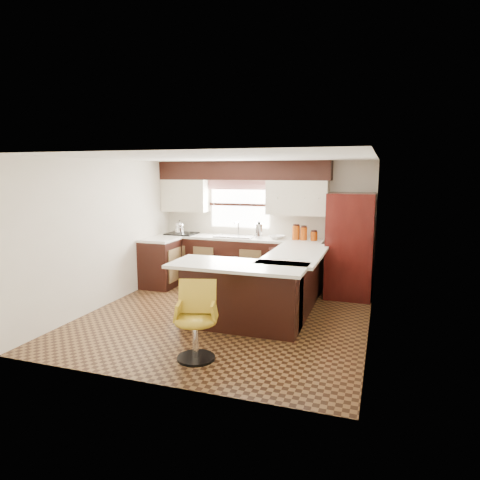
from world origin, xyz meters
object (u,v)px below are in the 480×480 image
(bar_chair, at_px, (195,322))
(peninsula_long, at_px, (292,283))
(refrigerator, at_px, (350,246))
(peninsula_return, at_px, (241,297))

(bar_chair, bearing_deg, peninsula_long, 55.79)
(peninsula_long, xyz_separation_m, bar_chair, (-0.70, -2.13, 0.01))
(peninsula_long, height_order, refrigerator, refrigerator)
(peninsula_return, height_order, refrigerator, refrigerator)
(refrigerator, height_order, bar_chair, refrigerator)
(peninsula_long, bearing_deg, peninsula_return, -118.30)
(refrigerator, xyz_separation_m, bar_chair, (-1.49, -3.24, -0.46))
(refrigerator, distance_m, bar_chair, 3.59)
(refrigerator, bearing_deg, peninsula_return, -122.24)
(peninsula_long, distance_m, peninsula_return, 1.11)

